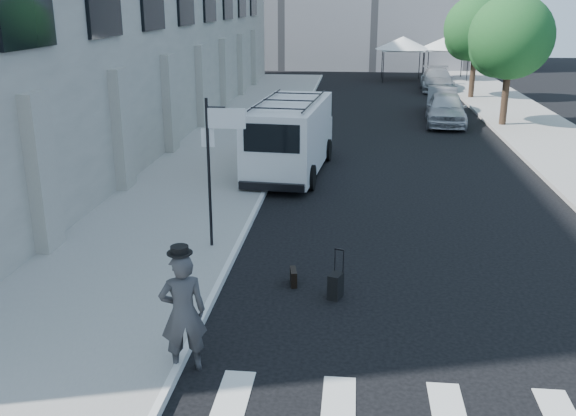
% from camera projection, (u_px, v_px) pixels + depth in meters
% --- Properties ---
extents(ground, '(120.00, 120.00, 0.00)m').
position_uv_depth(ground, '(311.00, 319.00, 12.05)').
color(ground, black).
rests_on(ground, ground).
extents(sidewalk_left, '(4.50, 48.00, 0.15)m').
position_uv_depth(sidewalk_left, '(239.00, 138.00, 27.58)').
color(sidewalk_left, gray).
rests_on(sidewalk_left, ground).
extents(sidewalk_right, '(4.00, 56.00, 0.15)m').
position_uv_depth(sidewalk_right, '(533.00, 126.00, 30.04)').
color(sidewalk_right, gray).
rests_on(sidewalk_right, ground).
extents(sign_pole, '(1.03, 0.07, 3.50)m').
position_uv_depth(sign_pole, '(218.00, 142.00, 14.49)').
color(sign_pole, black).
rests_on(sign_pole, sidewalk_left).
extents(tree_near, '(3.80, 3.83, 6.03)m').
position_uv_depth(tree_near, '(508.00, 40.00, 29.13)').
color(tree_near, black).
rests_on(tree_near, ground).
extents(tree_far, '(3.80, 3.83, 6.03)m').
position_uv_depth(tree_far, '(474.00, 31.00, 37.64)').
color(tree_far, black).
rests_on(tree_far, ground).
extents(tent_left, '(4.00, 4.00, 3.20)m').
position_uv_depth(tent_left, '(403.00, 43.00, 46.75)').
color(tent_left, black).
rests_on(tent_left, ground).
extents(tent_right, '(4.00, 4.00, 3.20)m').
position_uv_depth(tent_right, '(447.00, 43.00, 46.90)').
color(tent_right, black).
rests_on(tent_right, ground).
extents(businessman, '(0.86, 0.71, 2.02)m').
position_uv_depth(businessman, '(183.00, 313.00, 10.12)').
color(businessman, '#38383A').
rests_on(businessman, ground).
extents(briefcase, '(0.20, 0.45, 0.34)m').
position_uv_depth(briefcase, '(293.00, 277.00, 13.48)').
color(briefcase, black).
rests_on(briefcase, ground).
extents(suitcase, '(0.33, 0.41, 1.00)m').
position_uv_depth(suitcase, '(336.00, 285.00, 12.84)').
color(suitcase, black).
rests_on(suitcase, ground).
extents(cargo_van, '(2.72, 6.67, 2.44)m').
position_uv_depth(cargo_van, '(291.00, 136.00, 22.05)').
color(cargo_van, white).
rests_on(cargo_van, ground).
extents(parked_car_a, '(2.17, 4.67, 1.55)m').
position_uv_depth(parked_car_a, '(446.00, 109.00, 30.58)').
color(parked_car_a, '#B1B4B9').
rests_on(parked_car_a, ground).
extents(parked_car_b, '(1.97, 4.46, 1.42)m').
position_uv_depth(parked_car_b, '(442.00, 101.00, 33.36)').
color(parked_car_b, '#4E5054').
rests_on(parked_car_b, ground).
extents(parked_car_c, '(2.30, 5.12, 1.46)m').
position_uv_depth(parked_car_c, '(437.00, 80.00, 42.17)').
color(parked_car_c, '#96999D').
rests_on(parked_car_c, ground).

